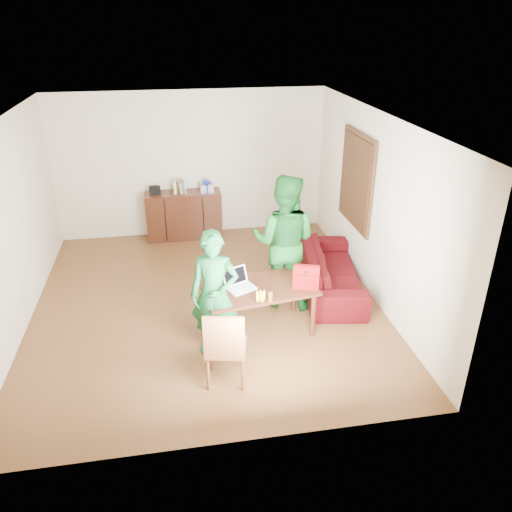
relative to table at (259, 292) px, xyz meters
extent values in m
cube|color=#462911|center=(-0.63, 0.86, -0.65)|extent=(5.00, 5.50, 0.10)
cube|color=white|center=(-0.63, 0.86, 2.15)|extent=(5.00, 5.50, 0.10)
cube|color=beige|center=(-0.63, 3.66, 0.75)|extent=(5.00, 0.10, 2.70)
cube|color=beige|center=(-0.63, -1.94, 0.75)|extent=(5.00, 0.10, 2.70)
cube|color=beige|center=(-3.18, 0.86, 0.75)|extent=(0.10, 5.50, 2.70)
cube|color=beige|center=(1.92, 0.86, 0.75)|extent=(0.10, 5.50, 2.70)
cube|color=#3F2614|center=(1.83, 1.56, 0.95)|extent=(0.04, 1.28, 1.48)
cube|color=#4E2917|center=(1.80, 1.56, 0.95)|extent=(0.01, 1.18, 1.36)
cube|color=black|center=(-0.83, 3.37, -0.15)|extent=(1.40, 0.45, 0.90)
cube|color=black|center=(-1.33, 3.37, 0.37)|extent=(0.20, 0.14, 0.14)
cube|color=#A2A1AA|center=(-0.38, 3.37, 0.37)|extent=(0.24, 0.22, 0.14)
ellipsoid|color=#18279F|center=(-0.38, 3.37, 0.48)|extent=(0.14, 0.14, 0.07)
cube|color=black|center=(0.00, 0.00, 0.06)|extent=(1.56, 1.02, 0.04)
cylinder|color=black|center=(-0.59, -0.42, -0.28)|extent=(0.06, 0.06, 0.64)
cylinder|color=black|center=(0.69, -0.23, -0.28)|extent=(0.06, 0.06, 0.64)
cylinder|color=black|center=(-0.69, 0.23, -0.28)|extent=(0.06, 0.06, 0.64)
cylinder|color=black|center=(0.59, 0.42, -0.28)|extent=(0.06, 0.06, 0.64)
cube|color=brown|center=(-0.54, -0.93, -0.14)|extent=(0.53, 0.52, 0.05)
cube|color=brown|center=(-0.58, -1.12, 0.14)|extent=(0.45, 0.12, 0.51)
imported|color=#135827|center=(-0.61, -0.34, 0.22)|extent=(0.68, 0.54, 1.65)
imported|color=#12511B|center=(0.49, 0.70, 0.38)|extent=(1.17, 1.06, 1.96)
cube|color=white|center=(-0.23, -0.01, 0.09)|extent=(0.41, 0.36, 0.02)
cube|color=black|center=(-0.23, -0.01, 0.21)|extent=(0.35, 0.22, 0.22)
cylinder|color=brown|center=(0.08, -0.39, 0.17)|extent=(0.06, 0.06, 0.17)
cube|color=maroon|center=(0.61, -0.09, 0.20)|extent=(0.38, 0.29, 0.25)
imported|color=#39070F|center=(1.32, 0.98, -0.29)|extent=(1.16, 2.21, 0.61)
camera|label=1|loc=(-1.01, -5.57, 3.29)|focal=35.00mm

